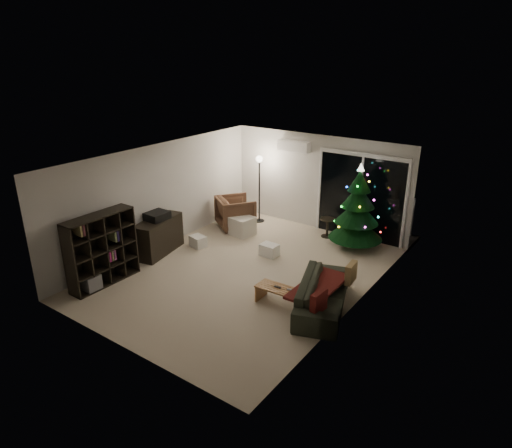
{
  "coord_description": "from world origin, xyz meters",
  "views": [
    {
      "loc": [
        5.31,
        -7.05,
        4.56
      ],
      "look_at": [
        0.1,
        0.3,
        1.05
      ],
      "focal_mm": 32.0,
      "sensor_mm": 36.0,
      "label": 1
    }
  ],
  "objects_px": {
    "christmas_tree": "(358,206)",
    "coffee_table": "(284,298)",
    "armchair": "(236,212)",
    "media_cabinet": "(159,236)",
    "sofa": "(323,294)",
    "bookshelf": "(96,247)"
  },
  "relations": [
    {
      "from": "coffee_table",
      "to": "christmas_tree",
      "type": "relative_size",
      "value": 0.53
    },
    {
      "from": "bookshelf",
      "to": "christmas_tree",
      "type": "relative_size",
      "value": 0.72
    },
    {
      "from": "sofa",
      "to": "coffee_table",
      "type": "distance_m",
      "value": 0.72
    },
    {
      "from": "christmas_tree",
      "to": "coffee_table",
      "type": "bearing_deg",
      "value": -89.03
    },
    {
      "from": "media_cabinet",
      "to": "coffee_table",
      "type": "bearing_deg",
      "value": -17.23
    },
    {
      "from": "bookshelf",
      "to": "sofa",
      "type": "xyz_separation_m",
      "value": [
        4.3,
        1.7,
        -0.45
      ]
    },
    {
      "from": "media_cabinet",
      "to": "sofa",
      "type": "relative_size",
      "value": 0.66
    },
    {
      "from": "sofa",
      "to": "christmas_tree",
      "type": "bearing_deg",
      "value": -6.57
    },
    {
      "from": "bookshelf",
      "to": "media_cabinet",
      "type": "bearing_deg",
      "value": 111.13
    },
    {
      "from": "media_cabinet",
      "to": "sofa",
      "type": "bearing_deg",
      "value": -11.73
    },
    {
      "from": "bookshelf",
      "to": "coffee_table",
      "type": "height_order",
      "value": "bookshelf"
    },
    {
      "from": "bookshelf",
      "to": "christmas_tree",
      "type": "height_order",
      "value": "christmas_tree"
    },
    {
      "from": "coffee_table",
      "to": "sofa",
      "type": "bearing_deg",
      "value": 28.31
    },
    {
      "from": "media_cabinet",
      "to": "christmas_tree",
      "type": "relative_size",
      "value": 0.64
    },
    {
      "from": "armchair",
      "to": "coffee_table",
      "type": "xyz_separation_m",
      "value": [
        3.21,
        -2.67,
        -0.25
      ]
    },
    {
      "from": "bookshelf",
      "to": "media_cabinet",
      "type": "xyz_separation_m",
      "value": [
        0.0,
        1.69,
        -0.33
      ]
    },
    {
      "from": "armchair",
      "to": "coffee_table",
      "type": "bearing_deg",
      "value": 175.42
    },
    {
      "from": "bookshelf",
      "to": "armchair",
      "type": "relative_size",
      "value": 1.6
    },
    {
      "from": "sofa",
      "to": "christmas_tree",
      "type": "xyz_separation_m",
      "value": [
        -0.67,
        2.96,
        0.74
      ]
    },
    {
      "from": "media_cabinet",
      "to": "christmas_tree",
      "type": "xyz_separation_m",
      "value": [
        3.63,
        2.97,
        0.62
      ]
    },
    {
      "from": "sofa",
      "to": "christmas_tree",
      "type": "height_order",
      "value": "christmas_tree"
    },
    {
      "from": "armchair",
      "to": "coffee_table",
      "type": "distance_m",
      "value": 4.18
    }
  ]
}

